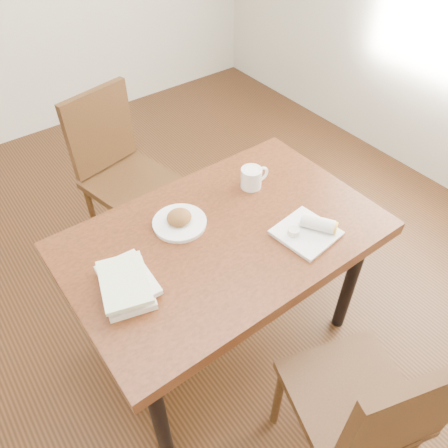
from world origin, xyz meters
TOP-DOWN VIEW (x-y plane):
  - ground at (0.00, 0.00)m, footprint 4.00×5.00m
  - table at (0.00, 0.00)m, footprint 1.26×0.80m
  - chair_near at (0.01, -0.79)m, footprint 0.53×0.53m
  - chair_far at (-0.03, 0.93)m, footprint 0.50×0.50m
  - plate_scone at (-0.12, 0.15)m, footprint 0.22×0.22m
  - coffee_mug at (0.28, 0.16)m, footprint 0.14×0.09m
  - plate_burrito at (0.27, -0.21)m, footprint 0.24×0.24m
  - book_stack at (-0.44, -0.02)m, footprint 0.23×0.28m

SIDE VIEW (x-z plane):
  - ground at x=0.00m, z-range -0.01..0.00m
  - chair_near at x=0.01m, z-range 0.07..1.03m
  - chair_far at x=-0.03m, z-range 0.07..1.03m
  - table at x=0.00m, z-range 0.29..1.04m
  - plate_scone at x=-0.12m, z-range 0.74..0.81m
  - plate_burrito at x=0.27m, z-range 0.74..0.81m
  - book_stack at x=-0.44m, z-range 0.75..0.81m
  - coffee_mug at x=0.28m, z-range 0.75..0.85m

